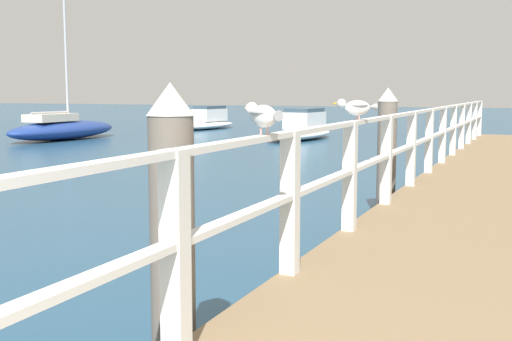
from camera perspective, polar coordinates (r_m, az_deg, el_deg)
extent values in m
cube|color=#846B4C|center=(11.20, 20.89, -1.87)|extent=(2.52, 21.48, 0.55)
cube|color=silver|center=(3.34, -7.14, -7.35)|extent=(0.12, 0.12, 1.08)
cube|color=silver|center=(4.81, 3.01, -2.89)|extent=(0.12, 0.12, 1.08)
cube|color=silver|center=(6.37, 8.28, -0.51)|extent=(0.12, 0.12, 1.08)
cube|color=silver|center=(7.97, 11.45, 0.92)|extent=(0.12, 0.12, 1.08)
cube|color=silver|center=(9.59, 13.56, 1.87)|extent=(0.12, 0.12, 1.08)
cube|color=silver|center=(11.22, 15.05, 2.55)|extent=(0.12, 0.12, 1.08)
cube|color=silver|center=(12.86, 16.17, 3.05)|extent=(0.12, 0.12, 1.08)
cube|color=silver|center=(14.50, 17.04, 3.44)|extent=(0.12, 0.12, 1.08)
cube|color=silver|center=(16.14, 17.73, 3.74)|extent=(0.12, 0.12, 1.08)
cube|color=silver|center=(17.79, 18.29, 3.99)|extent=(0.12, 0.12, 1.08)
cube|color=silver|center=(19.44, 18.76, 4.20)|extent=(0.12, 0.12, 1.08)
cube|color=silver|center=(21.09, 19.15, 4.38)|extent=(0.12, 0.12, 1.08)
cube|color=silver|center=(11.19, 15.14, 5.19)|extent=(0.10, 19.88, 0.04)
cube|color=silver|center=(11.22, 15.06, 2.82)|extent=(0.10, 19.88, 0.04)
cylinder|color=#6B6056|center=(4.08, -7.37, -7.64)|extent=(0.28, 0.28, 1.77)
cone|color=white|center=(3.95, -7.59, 6.28)|extent=(0.29, 0.29, 0.20)
cylinder|color=#6B6056|center=(9.80, 11.46, 0.84)|extent=(0.28, 0.28, 1.77)
cone|color=white|center=(9.74, 11.60, 6.60)|extent=(0.29, 0.29, 0.20)
ellipsoid|color=white|center=(4.27, 0.67, 4.82)|extent=(0.30, 0.28, 0.15)
sphere|color=white|center=(4.43, -0.37, 5.48)|extent=(0.09, 0.09, 0.09)
cone|color=gold|center=(4.49, -0.74, 5.50)|extent=(0.05, 0.05, 0.02)
cone|color=#939399|center=(4.12, 1.76, 4.87)|extent=(0.11, 0.10, 0.07)
ellipsoid|color=#939399|center=(4.27, 0.67, 5.17)|extent=(0.28, 0.28, 0.04)
cylinder|color=tan|center=(4.26, 0.43, 3.46)|extent=(0.01, 0.01, 0.05)
cylinder|color=tan|center=(4.28, 1.03, 3.48)|extent=(0.01, 0.01, 0.05)
ellipsoid|color=white|center=(6.55, 8.94, 5.50)|extent=(0.29, 0.29, 0.15)
sphere|color=white|center=(6.47, 7.57, 5.90)|extent=(0.09, 0.09, 0.09)
cone|color=gold|center=(6.44, 7.05, 5.90)|extent=(0.05, 0.05, 0.02)
cone|color=#939399|center=(6.63, 10.24, 5.57)|extent=(0.11, 0.11, 0.07)
ellipsoid|color=#939399|center=(6.55, 8.94, 5.72)|extent=(0.28, 0.28, 0.04)
cylinder|color=tan|center=(6.54, 9.10, 4.61)|extent=(0.01, 0.01, 0.05)
cylinder|color=tan|center=(6.58, 8.90, 4.63)|extent=(0.01, 0.01, 0.05)
ellipsoid|color=white|center=(32.92, -4.58, 4.00)|extent=(2.04, 4.91, 0.39)
cube|color=white|center=(33.29, -4.11, 4.91)|extent=(1.17, 2.01, 0.63)
cube|color=#334756|center=(33.28, -4.12, 5.59)|extent=(1.09, 1.81, 0.16)
ellipsoid|color=white|center=(25.83, 3.88, 3.21)|extent=(2.13, 4.86, 0.41)
cube|color=white|center=(26.23, 4.33, 4.44)|extent=(1.25, 1.98, 0.66)
cube|color=#334756|center=(26.21, 4.34, 5.34)|extent=(1.17, 1.79, 0.16)
ellipsoid|color=navy|center=(26.85, -16.63, 3.43)|extent=(1.89, 5.80, 0.75)
cylinder|color=#B2B2B7|center=(27.09, -16.49, 10.78)|extent=(0.10, 0.10, 6.16)
cylinder|color=#B2B2B7|center=(26.28, -17.72, 4.90)|extent=(0.11, 2.02, 0.08)
cube|color=beige|center=(26.30, -17.66, 4.47)|extent=(1.05, 2.09, 0.30)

